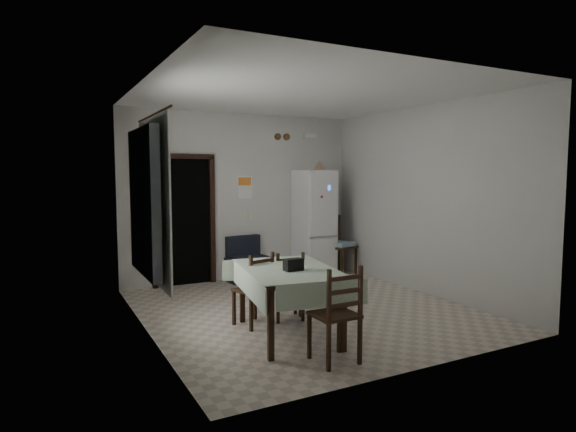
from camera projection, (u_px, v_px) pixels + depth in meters
The scene contains 25 objects.
ground at pixel (305, 310), 6.58m from camera, with size 4.50×4.50×0.00m, color beige.
ceiling at pixel (306, 94), 6.32m from camera, with size 4.20×4.50×0.02m, color white, non-canonical shape.
wall_back at pixel (242, 197), 8.44m from camera, with size 4.20×0.02×2.90m, color silver, non-canonical shape.
wall_front at pixel (425, 218), 4.47m from camera, with size 4.20×0.02×2.90m, color silver, non-canonical shape.
wall_left at pixel (145, 210), 5.48m from camera, with size 0.02×4.50×2.90m, color silver, non-canonical shape.
wall_right at pixel (423, 200), 7.42m from camera, with size 0.02×4.50×2.90m, color silver, non-canonical shape.
doorway at pixel (180, 221), 8.17m from camera, with size 1.06×0.52×2.22m.
window_recess at pixel (144, 202), 5.27m from camera, with size 0.10×1.20×1.60m, color silver.
curtain at pixel (154, 202), 5.32m from camera, with size 0.02×1.45×1.85m, color silver.
curtain_rod at pixel (153, 115), 5.24m from camera, with size 0.02×0.02×1.60m, color black.
calendar at pixel (245, 187), 8.43m from camera, with size 0.28×0.02×0.40m, color white.
calendar_image at pixel (245, 181), 8.42m from camera, with size 0.24×0.01×0.14m, color orange.
light_switch at pixel (250, 216), 8.53m from camera, with size 0.08×0.02×0.12m, color beige.
vent_left at pixel (278, 137), 8.65m from camera, with size 0.12×0.12×0.03m, color brown.
vent_right at pixel (287, 137), 8.73m from camera, with size 0.12×0.12×0.03m, color brown.
emergency_light at pixel (310, 136), 8.93m from camera, with size 0.25×0.07×0.09m, color white.
fridge at pixel (314, 223), 8.79m from camera, with size 0.62×0.62×1.92m, color white, non-canonical shape.
tan_cone at pixel (320, 165), 8.64m from camera, with size 0.21×0.21×0.17m, color tan.
navy_seat at pixel (248, 260), 8.24m from camera, with size 0.64×0.62×0.77m, color black, non-canonical shape.
corner_chair at pixel (341, 245), 8.85m from camera, with size 0.47×0.47×1.08m, color black, non-canonical shape.
dining_table at pixel (288, 302), 5.51m from camera, with size 0.99×1.51×0.79m, color #B0C6A9, non-canonical shape.
black_bag at pixel (293, 265), 5.33m from camera, with size 0.21×0.12×0.13m, color black.
dining_chair_far_left at pixel (253, 289), 5.88m from camera, with size 0.39×0.39×0.91m, color black, non-canonical shape.
dining_chair_far_right at pixel (287, 285), 6.15m from camera, with size 0.38×0.38×0.88m, color black, non-canonical shape.
dining_chair_near_head at pixel (334, 313), 4.73m from camera, with size 0.42×0.42×0.98m, color black, non-canonical shape.
Camera 1 is at (-3.19, -5.60, 1.87)m, focal length 30.00 mm.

